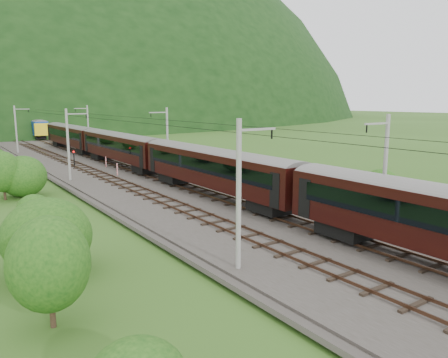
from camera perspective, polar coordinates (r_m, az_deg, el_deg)
ground at (r=28.02m, az=12.24°, el=-9.17°), size 600.00×600.00×0.00m
railbed at (r=35.21m, az=0.29°, el=-4.64°), size 14.00×220.00×0.30m
track_left at (r=33.89m, az=-3.05°, el=-4.87°), size 2.40×220.00×0.27m
track_right at (r=36.54m, az=3.39°, el=-3.75°), size 2.40×220.00×0.27m
catenary_left at (r=51.87m, az=-19.62°, el=4.46°), size 2.54×192.28×8.00m
catenary_right at (r=56.28m, az=-7.48°, el=5.38°), size 2.54×192.28×8.00m
overhead_wires at (r=34.09m, az=0.31°, el=6.72°), size 4.83×198.00×0.03m
train at (r=49.98m, az=-8.45°, el=3.70°), size 3.04×145.20×5.29m
hazard_post_near at (r=53.90m, az=-13.77°, el=1.24°), size 0.16×0.16×1.47m
hazard_post_far at (r=61.12m, az=-15.16°, el=2.18°), size 0.15×0.15×1.40m
signal at (r=61.72m, az=-19.00°, el=2.64°), size 0.25×0.25×2.25m
vegetation_left at (r=50.00m, az=-26.99°, el=1.12°), size 9.08×143.93×6.85m
vegetation_right at (r=37.33m, az=23.25°, el=-2.76°), size 6.03×107.90×3.14m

